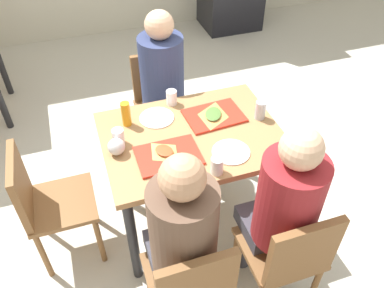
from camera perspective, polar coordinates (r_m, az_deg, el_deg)
The scene contains 21 objects.
ground_plane at distance 2.96m, azimuth 0.00°, elevation -10.27°, with size 10.00×10.00×0.02m, color beige.
main_table at distance 2.46m, azimuth 0.00°, elevation -0.57°, with size 1.08×0.81×0.77m.
chair_near_left at distance 2.06m, azimuth -0.18°, elevation -19.69°, with size 0.40×0.40×0.86m.
chair_near_right at distance 2.21m, azimuth 13.73°, elevation -15.26°, with size 0.40×0.40×0.86m.
chair_far_side at distance 3.15m, azimuth -4.58°, elevation 6.50°, with size 0.40×0.40×0.86m.
chair_left_end at distance 2.53m, azimuth -20.47°, elevation -7.65°, with size 0.40×0.40×0.86m.
person_in_red at distance 1.93m, azimuth -1.54°, elevation -12.69°, with size 0.32×0.42×1.27m.
person_in_brown_jacket at distance 2.08m, azimuth 12.95°, elevation -8.54°, with size 0.32×0.42×1.27m.
person_far_side at distance 2.90m, azimuth -4.11°, elevation 8.96°, with size 0.32×0.42×1.27m.
tray_red_near at distance 2.24m, azimuth -3.44°, elevation -1.68°, with size 0.36×0.26×0.02m, color red.
tray_red_far at distance 2.52m, azimuth 3.21°, elevation 4.10°, with size 0.36×0.26×0.02m, color red.
paper_plate_center at distance 2.52m, azimuth -5.12°, elevation 3.80°, with size 0.22×0.22×0.01m, color white.
paper_plate_near_edge at distance 2.28m, azimuth 5.65°, elevation -1.14°, with size 0.22×0.22×0.01m, color white.
pizza_slice_a at distance 2.24m, azimuth -4.04°, elevation -1.06°, with size 0.19×0.20×0.02m.
pizza_slice_b at distance 2.50m, azimuth 3.08°, elevation 4.27°, with size 0.22×0.25×0.02m.
plastic_cup_a at distance 2.61m, azimuth -2.97°, elevation 6.74°, with size 0.07×0.07×0.10m, color white.
plastic_cup_b at distance 2.12m, azimuth 3.64°, elevation -3.14°, with size 0.07×0.07×0.10m, color white.
plastic_cup_c at distance 2.33m, azimuth -10.59°, elevation 1.03°, with size 0.07×0.07×0.10m, color white.
soda_can at distance 2.51m, azimuth 9.85°, elevation 4.86°, with size 0.07×0.07×0.12m, color #B7BCC6.
condiment_bottle at distance 2.45m, azimuth -9.51°, elevation 4.30°, with size 0.06×0.06×0.16m, color orange.
foil_bundle at distance 2.27m, azimuth -10.88°, elevation -0.37°, with size 0.10×0.10×0.10m, color silver.
Camera 1 is at (-0.58, -1.72, 2.32)m, focal length 36.91 mm.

